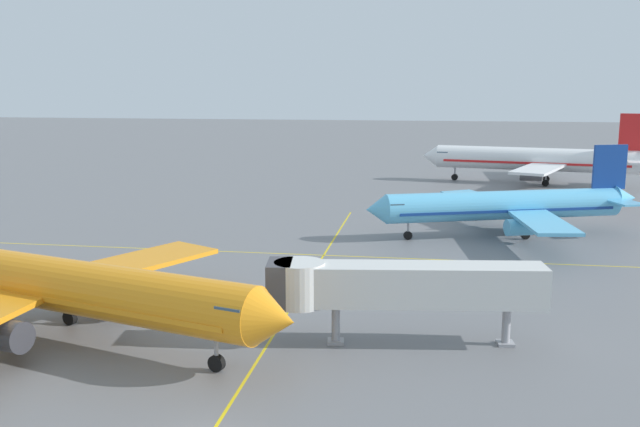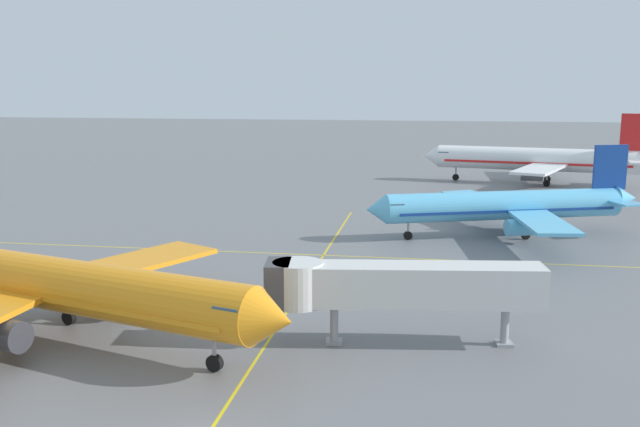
{
  "view_description": "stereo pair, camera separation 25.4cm",
  "coord_description": "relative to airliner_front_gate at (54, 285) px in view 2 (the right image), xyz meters",
  "views": [
    {
      "loc": [
        10.36,
        -29.68,
        17.18
      ],
      "look_at": [
        -1.41,
        44.93,
        3.07
      ],
      "focal_mm": 39.26,
      "sensor_mm": 36.0,
      "label": 1
    },
    {
      "loc": [
        10.61,
        -29.64,
        17.18
      ],
      "look_at": [
        -1.41,
        44.93,
        3.07
      ],
      "focal_mm": 39.26,
      "sensor_mm": 36.0,
      "label": 2
    }
  ],
  "objects": [
    {
      "name": "airliner_third_row",
      "position": [
        43.09,
        82.33,
        0.38
      ],
      "size": [
        39.44,
        33.59,
        12.29
      ],
      "color": "white",
      "rests_on": "ground"
    },
    {
      "name": "airliner_second_row",
      "position": [
        33.56,
        38.6,
        -0.34
      ],
      "size": [
        31.84,
        27.26,
        10.2
      ],
      "color": "#5BB7E5",
      "rests_on": "ground"
    },
    {
      "name": "airliner_front_gate",
      "position": [
        0.0,
        0.0,
        0.0
      ],
      "size": [
        35.37,
        30.17,
        11.19
      ],
      "color": "orange",
      "rests_on": "ground"
    },
    {
      "name": "jet_bridge",
      "position": [
        22.03,
        2.6,
        0.24
      ],
      "size": [
        18.49,
        5.12,
        5.58
      ],
      "color": "silver",
      "rests_on": "ground"
    },
    {
      "name": "taxiway_markings",
      "position": [
        14.35,
        5.87,
        -3.82
      ],
      "size": [
        154.12,
        88.89,
        0.01
      ],
      "color": "yellow",
      "rests_on": "ground"
    }
  ]
}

